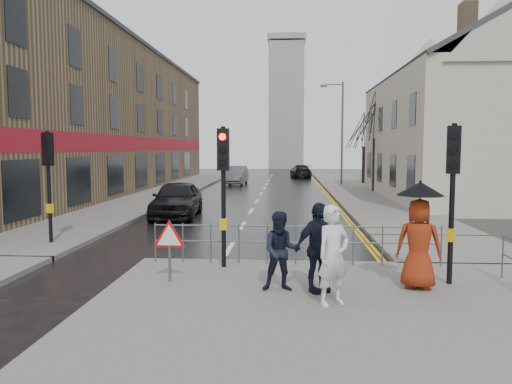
# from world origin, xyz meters

# --- Properties ---
(ground) EXTENTS (120.00, 120.00, 0.00)m
(ground) POSITION_xyz_m (0.00, 0.00, 0.00)
(ground) COLOR black
(ground) RESTS_ON ground
(near_pavement) EXTENTS (10.00, 9.00, 0.14)m
(near_pavement) POSITION_xyz_m (3.00, -3.50, 0.07)
(near_pavement) COLOR #605E5B
(near_pavement) RESTS_ON ground
(left_pavement) EXTENTS (4.00, 44.00, 0.14)m
(left_pavement) POSITION_xyz_m (-6.50, 23.00, 0.07)
(left_pavement) COLOR #605E5B
(left_pavement) RESTS_ON ground
(right_pavement) EXTENTS (4.00, 40.00, 0.14)m
(right_pavement) POSITION_xyz_m (6.50, 25.00, 0.07)
(right_pavement) COLOR #605E5B
(right_pavement) RESTS_ON ground
(pavement_bridge_right) EXTENTS (4.00, 4.20, 0.14)m
(pavement_bridge_right) POSITION_xyz_m (6.50, 3.00, 0.07)
(pavement_bridge_right) COLOR #605E5B
(pavement_bridge_right) RESTS_ON ground
(building_left_terrace) EXTENTS (8.00, 42.00, 10.00)m
(building_left_terrace) POSITION_xyz_m (-12.00, 22.00, 5.00)
(building_left_terrace) COLOR #81694A
(building_left_terrace) RESTS_ON ground
(building_right_cream) EXTENTS (9.00, 16.40, 10.10)m
(building_right_cream) POSITION_xyz_m (12.00, 18.00, 4.78)
(building_right_cream) COLOR beige
(building_right_cream) RESTS_ON ground
(church_tower) EXTENTS (5.00, 5.00, 18.00)m
(church_tower) POSITION_xyz_m (1.50, 62.00, 9.00)
(church_tower) COLOR #93969B
(church_tower) RESTS_ON ground
(traffic_signal_near_left) EXTENTS (0.28, 0.27, 3.40)m
(traffic_signal_near_left) POSITION_xyz_m (0.20, 0.20, 2.46)
(traffic_signal_near_left) COLOR black
(traffic_signal_near_left) RESTS_ON near_pavement
(traffic_signal_near_right) EXTENTS (0.34, 0.33, 3.40)m
(traffic_signal_near_right) POSITION_xyz_m (5.20, -1.00, 2.46)
(traffic_signal_near_right) COLOR black
(traffic_signal_near_right) RESTS_ON near_pavement
(traffic_signal_far_left) EXTENTS (0.34, 0.33, 3.40)m
(traffic_signal_far_left) POSITION_xyz_m (-5.50, 3.00, 2.46)
(traffic_signal_far_left) COLOR black
(traffic_signal_far_left) RESTS_ON left_pavement
(guard_railing_front) EXTENTS (7.14, 0.04, 1.00)m
(guard_railing_front) POSITION_xyz_m (1.95, 0.60, 0.86)
(guard_railing_front) COLOR #595B5E
(guard_railing_front) RESTS_ON near_pavement
(warning_sign) EXTENTS (0.80, 0.07, 1.35)m
(warning_sign) POSITION_xyz_m (-0.80, -1.21, 1.04)
(warning_sign) COLOR #595B5E
(warning_sign) RESTS_ON near_pavement
(street_lamp) EXTENTS (1.83, 0.25, 8.00)m
(street_lamp) POSITION_xyz_m (5.82, 28.00, 4.71)
(street_lamp) COLOR #595B5E
(street_lamp) RESTS_ON right_pavement
(tree_near) EXTENTS (2.40, 2.40, 6.58)m
(tree_near) POSITION_xyz_m (7.50, 22.00, 5.14)
(tree_near) COLOR #31261B
(tree_near) RESTS_ON right_pavement
(tree_far) EXTENTS (2.40, 2.40, 5.64)m
(tree_far) POSITION_xyz_m (8.00, 30.00, 4.42)
(tree_far) COLOR #31261B
(tree_far) RESTS_ON right_pavement
(pedestrian_a) EXTENTS (0.81, 0.74, 1.85)m
(pedestrian_a) POSITION_xyz_m (2.59, -2.60, 1.07)
(pedestrian_a) COLOR silver
(pedestrian_a) RESTS_ON near_pavement
(pedestrian_b) EXTENTS (0.82, 0.66, 1.61)m
(pedestrian_b) POSITION_xyz_m (1.62, -1.73, 0.95)
(pedestrian_b) COLOR black
(pedestrian_b) RESTS_ON near_pavement
(pedestrian_with_umbrella) EXTENTS (1.03, 0.96, 2.20)m
(pedestrian_with_umbrella) POSITION_xyz_m (4.43, -1.41, 1.30)
(pedestrian_with_umbrella) COLOR maroon
(pedestrian_with_umbrella) RESTS_ON near_pavement
(pedestrian_d) EXTENTS (1.12, 0.96, 1.81)m
(pedestrian_d) POSITION_xyz_m (2.34, -1.79, 1.04)
(pedestrian_d) COLOR black
(pedestrian_d) RESTS_ON near_pavement
(car_parked) EXTENTS (2.10, 4.75, 1.59)m
(car_parked) POSITION_xyz_m (-3.09, 9.73, 0.80)
(car_parked) COLOR black
(car_parked) RESTS_ON ground
(car_mid) EXTENTS (1.79, 4.71, 1.53)m
(car_mid) POSITION_xyz_m (-2.54, 29.18, 0.77)
(car_mid) COLOR #4F5355
(car_mid) RESTS_ON ground
(car_far) EXTENTS (2.22, 4.72, 1.33)m
(car_far) POSITION_xyz_m (3.07, 38.82, 0.67)
(car_far) COLOR black
(car_far) RESTS_ON ground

